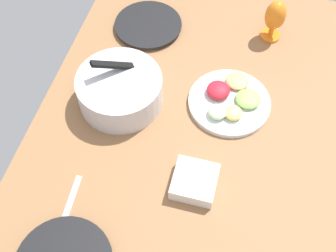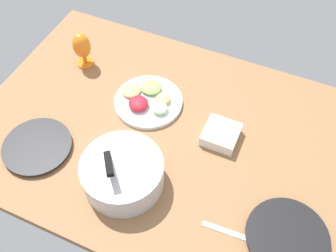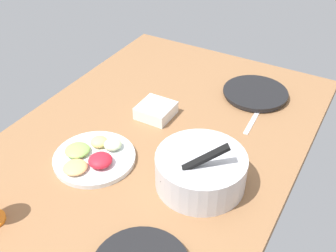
% 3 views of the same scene
% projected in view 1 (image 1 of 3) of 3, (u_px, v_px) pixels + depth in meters
% --- Properties ---
extents(ground_plane, '(1.60, 1.04, 0.04)m').
position_uv_depth(ground_plane, '(186.00, 140.00, 1.45)').
color(ground_plane, '#8C603D').
extents(dinner_plate_right, '(0.26, 0.26, 0.02)m').
position_uv_depth(dinner_plate_right, '(148.00, 25.00, 1.71)').
color(dinner_plate_right, '#4C4C51').
rests_on(dinner_plate_right, ground_plane).
extents(mixing_bowl, '(0.29, 0.29, 0.19)m').
position_uv_depth(mixing_bowl, '(120.00, 89.00, 1.47)').
color(mixing_bowl, silver).
rests_on(mixing_bowl, ground_plane).
extents(fruit_platter, '(0.28, 0.28, 0.05)m').
position_uv_depth(fruit_platter, '(230.00, 100.00, 1.50)').
color(fruit_platter, silver).
rests_on(fruit_platter, ground_plane).
extents(hurricane_glass_orange, '(0.08, 0.08, 0.17)m').
position_uv_depth(hurricane_glass_orange, '(275.00, 17.00, 1.61)').
color(hurricane_glass_orange, orange).
rests_on(hurricane_glass_orange, ground_plane).
extents(square_bowl_white, '(0.13, 0.13, 0.05)m').
position_uv_depth(square_bowl_white, '(195.00, 181.00, 1.32)').
color(square_bowl_white, white).
rests_on(square_bowl_white, ground_plane).
extents(fork_by_left_plate, '(0.18, 0.03, 0.01)m').
position_uv_depth(fork_by_left_plate, '(70.00, 202.00, 1.30)').
color(fork_by_left_plate, silver).
rests_on(fork_by_left_plate, ground_plane).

